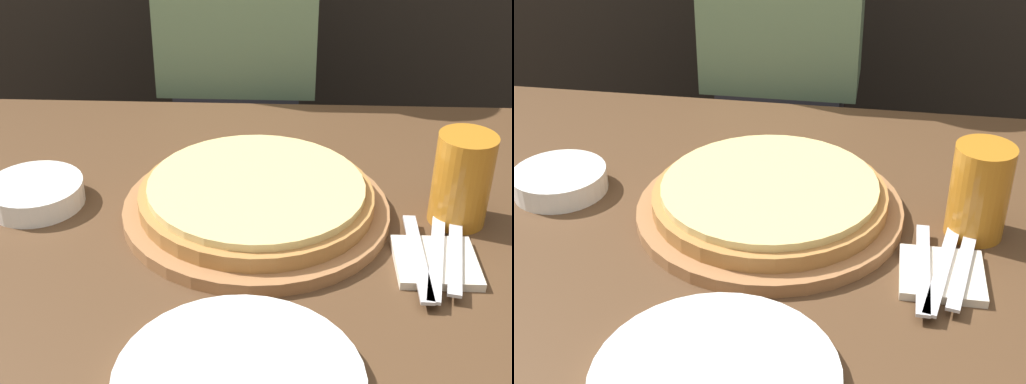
% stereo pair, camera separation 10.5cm
% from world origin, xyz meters
% --- Properties ---
extents(pizza_on_board, '(0.40, 0.40, 0.06)m').
position_xyz_m(pizza_on_board, '(0.05, 0.06, 0.75)').
color(pizza_on_board, '#99663D').
rests_on(pizza_on_board, dining_table).
extents(beer_glass, '(0.08, 0.08, 0.14)m').
position_xyz_m(beer_glass, '(0.35, 0.06, 0.80)').
color(beer_glass, '#B7701E').
rests_on(beer_glass, dining_table).
extents(dinner_plate, '(0.28, 0.28, 0.02)m').
position_xyz_m(dinner_plate, '(0.05, -0.29, 0.73)').
color(dinner_plate, white).
rests_on(dinner_plate, dining_table).
extents(side_bowl, '(0.15, 0.15, 0.04)m').
position_xyz_m(side_bowl, '(-0.29, 0.08, 0.74)').
color(side_bowl, white).
rests_on(side_bowl, dining_table).
extents(napkin_stack, '(0.11, 0.11, 0.01)m').
position_xyz_m(napkin_stack, '(0.30, -0.05, 0.73)').
color(napkin_stack, beige).
rests_on(napkin_stack, dining_table).
extents(fork, '(0.02, 0.20, 0.00)m').
position_xyz_m(fork, '(0.27, -0.05, 0.74)').
color(fork, silver).
rests_on(fork, napkin_stack).
extents(dinner_knife, '(0.06, 0.20, 0.00)m').
position_xyz_m(dinner_knife, '(0.30, -0.05, 0.74)').
color(dinner_knife, silver).
rests_on(dinner_knife, napkin_stack).
extents(spoon, '(0.05, 0.17, 0.00)m').
position_xyz_m(spoon, '(0.32, -0.05, 0.74)').
color(spoon, silver).
rests_on(spoon, napkin_stack).
extents(diner_person, '(0.33, 0.20, 1.33)m').
position_xyz_m(diner_person, '(-0.02, 0.65, 0.67)').
color(diner_person, '#33333D').
rests_on(diner_person, ground_plane).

